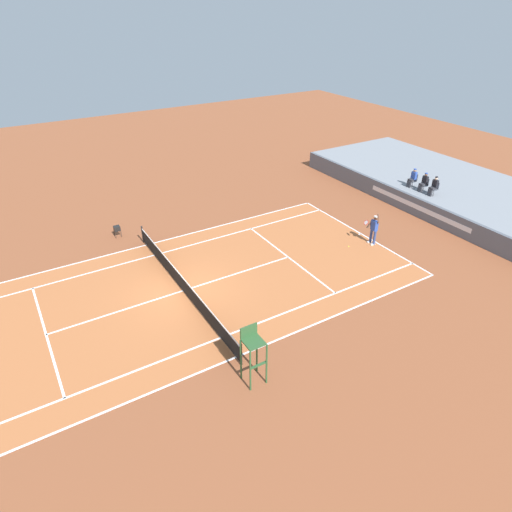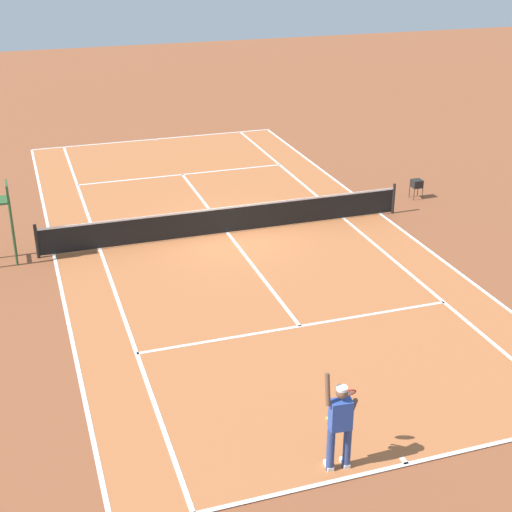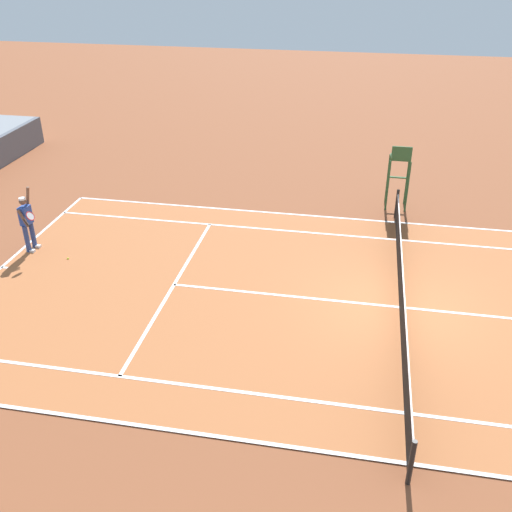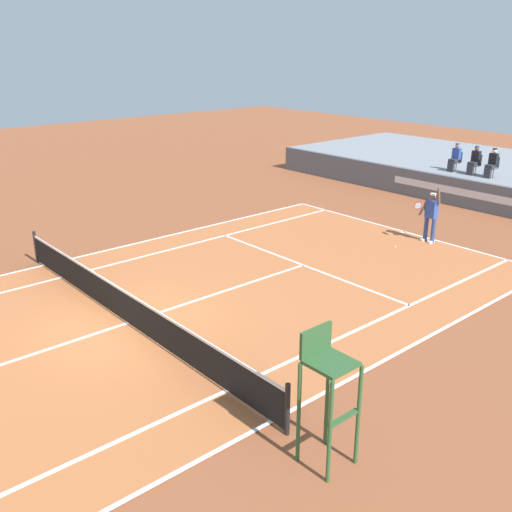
% 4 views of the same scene
% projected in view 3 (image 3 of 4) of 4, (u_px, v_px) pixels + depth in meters
% --- Properties ---
extents(ground_plane, '(80.00, 80.00, 0.00)m').
position_uv_depth(ground_plane, '(399.00, 308.00, 16.03)').
color(ground_plane, brown).
extents(court, '(11.08, 23.88, 0.03)m').
position_uv_depth(court, '(399.00, 308.00, 16.02)').
color(court, '#B76638').
rests_on(court, ground).
extents(net, '(11.98, 0.10, 1.07)m').
position_uv_depth(net, '(402.00, 292.00, 15.78)').
color(net, black).
rests_on(net, ground).
extents(tennis_player, '(0.78, 0.62, 2.08)m').
position_uv_depth(tennis_player, '(27.00, 222.00, 18.51)').
color(tennis_player, navy).
rests_on(tennis_player, ground).
extents(tennis_ball, '(0.07, 0.07, 0.07)m').
position_uv_depth(tennis_ball, '(68.00, 259.00, 18.39)').
color(tennis_ball, '#D1E533').
rests_on(tennis_ball, ground).
extents(umpire_chair, '(0.77, 0.77, 2.44)m').
position_uv_depth(umpire_chair, '(399.00, 168.00, 21.19)').
color(umpire_chair, '#2D562D').
rests_on(umpire_chair, ground).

